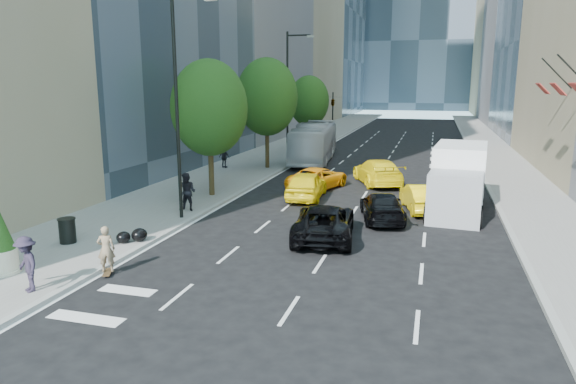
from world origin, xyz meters
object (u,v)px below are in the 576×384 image
(trash_can, at_px, (67,231))
(box_truck, at_px, (459,178))
(skateboarder, at_px, (106,252))
(black_sedan_lincoln, at_px, (324,222))
(city_bus, at_px, (314,142))
(black_sedan_mercedes, at_px, (382,207))

(trash_can, bearing_deg, box_truck, 34.60)
(skateboarder, relative_size, trash_can, 1.68)
(black_sedan_lincoln, relative_size, city_bus, 0.45)
(black_sedan_mercedes, bearing_deg, box_truck, -152.11)
(black_sedan_mercedes, relative_size, box_truck, 0.64)
(box_truck, xyz_separation_m, trash_can, (-14.90, -10.28, -1.03))
(city_bus, relative_size, box_truck, 1.62)
(black_sedan_lincoln, bearing_deg, skateboarder, 37.18)
(black_sedan_lincoln, height_order, city_bus, city_bus)
(skateboarder, bearing_deg, black_sedan_mercedes, -155.06)
(skateboarder, height_order, box_truck, box_truck)
(black_sedan_mercedes, relative_size, trash_can, 4.76)
(box_truck, bearing_deg, skateboarder, -127.32)
(black_sedan_mercedes, distance_m, city_bus, 18.92)
(skateboarder, bearing_deg, city_bus, -116.64)
(box_truck, distance_m, trash_can, 18.13)
(black_sedan_mercedes, bearing_deg, black_sedan_lincoln, 48.31)
(skateboarder, bearing_deg, black_sedan_lincoln, -160.10)
(box_truck, bearing_deg, trash_can, -140.05)
(skateboarder, xyz_separation_m, box_truck, (11.54, 12.52, 0.86))
(trash_can, bearing_deg, city_bus, 80.49)
(trash_can, bearing_deg, skateboarder, -33.81)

